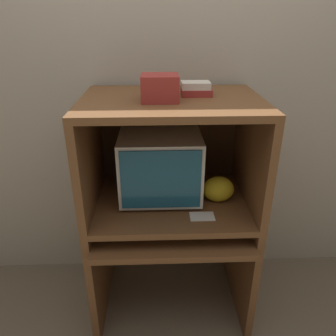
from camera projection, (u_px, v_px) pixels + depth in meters
name	position (u px, v px, depth m)	size (l,w,h in m)	color
wall_back	(169.00, 97.00, 2.06)	(6.00, 0.06, 2.60)	#B2A893
desk_base	(171.00, 251.00, 2.03)	(0.93, 0.72, 0.68)	brown
desk_monitor_shelf	(171.00, 203.00, 1.93)	(0.93, 0.67, 0.11)	brown
hutch_upper	(171.00, 133.00, 1.78)	(0.93, 0.67, 0.60)	brown
crt_monitor	(160.00, 163.00, 1.90)	(0.45, 0.47, 0.39)	beige
keyboard	(156.00, 227.00, 1.83)	(0.38, 0.13, 0.03)	black
mouse	(198.00, 224.00, 1.85)	(0.06, 0.04, 0.03)	#B7B7B7
snack_bag	(218.00, 189.00, 1.88)	(0.18, 0.13, 0.15)	gold
book_stack	(196.00, 89.00, 1.70)	(0.16, 0.12, 0.07)	maroon
paper_card	(202.00, 216.00, 1.75)	(0.13, 0.09, 0.00)	white
storage_box	(160.00, 88.00, 1.58)	(0.18, 0.15, 0.13)	maroon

